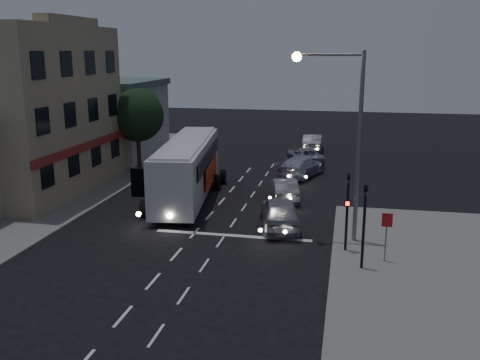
% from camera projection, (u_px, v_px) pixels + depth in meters
% --- Properties ---
extents(ground, '(120.00, 120.00, 0.00)m').
position_uv_depth(ground, '(183.00, 247.00, 25.47)').
color(ground, black).
extents(sidewalk_far, '(12.00, 50.00, 0.12)m').
position_uv_depth(sidewalk_far, '(32.00, 190.00, 35.59)').
color(sidewalk_far, slate).
rests_on(sidewalk_far, ground).
extents(road_markings, '(8.00, 30.55, 0.01)m').
position_uv_depth(road_markings, '(225.00, 226.00, 28.37)').
color(road_markings, silver).
rests_on(road_markings, ground).
extents(tour_bus, '(4.14, 12.36, 3.71)m').
position_uv_depth(tour_bus, '(187.00, 167.00, 33.30)').
color(tour_bus, white).
rests_on(tour_bus, ground).
extents(car_suv, '(2.88, 5.18, 1.67)m').
position_uv_depth(car_suv, '(280.00, 212.00, 28.09)').
color(car_suv, '#ACABB4').
rests_on(car_suv, ground).
extents(car_sedan_a, '(2.30, 4.32, 1.35)m').
position_uv_depth(car_sedan_a, '(285.00, 189.00, 33.40)').
color(car_sedan_a, '#A8A8A8').
rests_on(car_sedan_a, ground).
extents(car_sedan_b, '(3.53, 5.56, 1.50)m').
position_uv_depth(car_sedan_b, '(301.00, 167.00, 39.36)').
color(car_sedan_b, silver).
rests_on(car_sedan_b, ground).
extents(car_sedan_c, '(3.74, 5.34, 1.35)m').
position_uv_depth(car_sedan_c, '(305.00, 155.00, 43.91)').
color(car_sedan_c, '#9E9EB1').
rests_on(car_sedan_c, ground).
extents(car_extra, '(1.77, 4.77, 1.56)m').
position_uv_depth(car_extra, '(313.00, 143.00, 49.37)').
color(car_extra, '#9F9FA0').
rests_on(car_extra, ground).
extents(traffic_signal_main, '(0.25, 0.35, 4.10)m').
position_uv_depth(traffic_signal_main, '(348.00, 202.00, 24.16)').
color(traffic_signal_main, black).
rests_on(traffic_signal_main, sidewalk_near).
extents(traffic_signal_side, '(0.18, 0.15, 4.10)m').
position_uv_depth(traffic_signal_side, '(364.00, 216.00, 22.14)').
color(traffic_signal_side, black).
rests_on(traffic_signal_side, sidewalk_near).
extents(regulatory_sign, '(0.45, 0.12, 2.20)m').
position_uv_depth(regulatory_sign, '(387.00, 229.00, 23.06)').
color(regulatory_sign, slate).
rests_on(regulatory_sign, sidewalk_near).
extents(streetlight, '(3.32, 0.44, 9.00)m').
position_uv_depth(streetlight, '(346.00, 125.00, 24.78)').
color(streetlight, slate).
rests_on(streetlight, sidewalk_near).
extents(main_building, '(10.12, 12.00, 11.00)m').
position_uv_depth(main_building, '(12.00, 113.00, 34.57)').
color(main_building, gray).
rests_on(main_building, sidewalk_far).
extents(low_building_north, '(9.40, 9.40, 6.50)m').
position_uv_depth(low_building_north, '(102.00, 118.00, 46.32)').
color(low_building_north, '#9B9994').
rests_on(low_building_north, sidewalk_far).
extents(street_tree, '(4.00, 4.00, 6.20)m').
position_uv_depth(street_tree, '(137.00, 113.00, 40.30)').
color(street_tree, black).
rests_on(street_tree, sidewalk_far).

